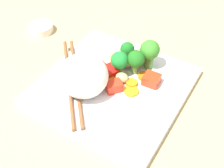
% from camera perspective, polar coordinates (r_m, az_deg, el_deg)
% --- Properties ---
extents(ground_plane, '(1.10, 1.10, 0.02)m').
position_cam_1_polar(ground_plane, '(0.59, 0.24, -1.71)').
color(ground_plane, tan).
extents(square_plate, '(0.28, 0.28, 0.02)m').
position_cam_1_polar(square_plate, '(0.58, 0.24, -0.51)').
color(square_plate, white).
rests_on(square_plate, ground_plane).
extents(rice_mound, '(0.13, 0.13, 0.08)m').
position_cam_1_polar(rice_mound, '(0.54, -5.56, 1.65)').
color(rice_mound, white).
rests_on(rice_mound, square_plate).
extents(broccoli_floret_0, '(0.04, 0.04, 0.05)m').
position_cam_1_polar(broccoli_floret_0, '(0.57, 1.46, 4.57)').
color(broccoli_floret_0, '#59A041').
rests_on(broccoli_floret_0, square_plate).
extents(broccoli_floret_1, '(0.04, 0.04, 0.06)m').
position_cam_1_polar(broccoli_floret_1, '(0.58, 4.65, 4.73)').
color(broccoli_floret_1, '#71A746').
rests_on(broccoli_floret_1, square_plate).
extents(broccoli_floret_2, '(0.03, 0.03, 0.05)m').
position_cam_1_polar(broccoli_floret_2, '(0.61, 3.00, 6.71)').
color(broccoli_floret_2, '#6BAA48').
rests_on(broccoli_floret_2, square_plate).
extents(broccoli_floret_3, '(0.04, 0.04, 0.07)m').
position_cam_1_polar(broccoli_floret_3, '(0.59, 7.35, 6.35)').
color(broccoli_floret_3, '#569241').
rests_on(broccoli_floret_3, square_plate).
extents(carrot_slice_0, '(0.03, 0.03, 0.01)m').
position_cam_1_polar(carrot_slice_0, '(0.61, 0.49, 3.62)').
color(carrot_slice_0, orange).
rests_on(carrot_slice_0, square_plate).
extents(carrot_slice_1, '(0.03, 0.03, 0.01)m').
position_cam_1_polar(carrot_slice_1, '(0.57, 3.83, 0.14)').
color(carrot_slice_1, orange).
rests_on(carrot_slice_1, square_plate).
extents(carrot_slice_2, '(0.04, 0.04, 0.01)m').
position_cam_1_polar(carrot_slice_2, '(0.63, 1.00, 5.00)').
color(carrot_slice_2, orange).
rests_on(carrot_slice_2, square_plate).
extents(carrot_slice_3, '(0.03, 0.03, 0.00)m').
position_cam_1_polar(carrot_slice_3, '(0.56, 3.75, -1.41)').
color(carrot_slice_3, orange).
rests_on(carrot_slice_3, square_plate).
extents(carrot_slice_4, '(0.03, 0.03, 0.01)m').
position_cam_1_polar(carrot_slice_4, '(0.59, 6.35, 1.49)').
color(carrot_slice_4, orange).
rests_on(carrot_slice_4, square_plate).
extents(carrot_slice_5, '(0.03, 0.03, 0.01)m').
position_cam_1_polar(carrot_slice_5, '(0.57, -0.42, 0.42)').
color(carrot_slice_5, orange).
rests_on(carrot_slice_5, square_plate).
extents(pepper_chunk_0, '(0.04, 0.04, 0.02)m').
position_cam_1_polar(pepper_chunk_0, '(0.59, -0.68, 2.38)').
color(pepper_chunk_0, red).
rests_on(pepper_chunk_0, square_plate).
extents(pepper_chunk_1, '(0.03, 0.03, 0.01)m').
position_cam_1_polar(pepper_chunk_1, '(0.60, -2.25, 3.34)').
color(pepper_chunk_1, red).
rests_on(pepper_chunk_1, square_plate).
extents(pepper_chunk_2, '(0.04, 0.04, 0.02)m').
position_cam_1_polar(pepper_chunk_2, '(0.56, 0.34, -0.48)').
color(pepper_chunk_2, red).
rests_on(pepper_chunk_2, square_plate).
extents(pepper_chunk_3, '(0.03, 0.03, 0.02)m').
position_cam_1_polar(pepper_chunk_3, '(0.57, 7.68, 0.84)').
color(pepper_chunk_3, red).
rests_on(pepper_chunk_3, square_plate).
extents(chicken_piece_0, '(0.04, 0.03, 0.02)m').
position_cam_1_polar(chicken_piece_0, '(0.58, -2.39, 1.65)').
color(chicken_piece_0, tan).
rests_on(chicken_piece_0, square_plate).
extents(chicken_piece_1, '(0.05, 0.05, 0.03)m').
position_cam_1_polar(chicken_piece_1, '(0.61, 5.22, 5.26)').
color(chicken_piece_1, '#BA804E').
rests_on(chicken_piece_1, square_plate).
extents(chicken_piece_2, '(0.02, 0.03, 0.02)m').
position_cam_1_polar(chicken_piece_2, '(0.57, 1.96, 1.25)').
color(chicken_piece_2, tan).
rests_on(chicken_piece_2, square_plate).
extents(chicken_piece_4, '(0.03, 0.04, 0.02)m').
position_cam_1_polar(chicken_piece_4, '(0.61, 2.58, 4.26)').
color(chicken_piece_4, tan).
rests_on(chicken_piece_4, square_plate).
extents(chopstick_pair, '(0.20, 0.19, 0.01)m').
position_cam_1_polar(chopstick_pair, '(0.58, -7.69, 0.88)').
color(chopstick_pair, brown).
rests_on(chopstick_pair, square_plate).
extents(sauce_cup, '(0.06, 0.06, 0.02)m').
position_cam_1_polar(sauce_cup, '(0.76, -13.66, 10.49)').
color(sauce_cup, silver).
rests_on(sauce_cup, ground_plane).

